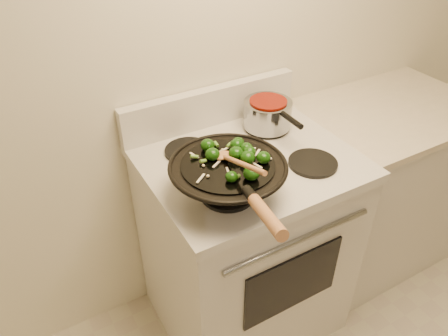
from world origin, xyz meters
TOP-DOWN VIEW (x-y plane):
  - stove at (-0.19, 1.17)m, footprint 0.78×0.67m
  - counter_unit at (0.58, 1.20)m, footprint 0.90×0.62m
  - wok at (-0.37, 1.02)m, footprint 0.38×0.63m
  - stirfry at (-0.33, 1.03)m, footprint 0.27×0.25m
  - wooden_spoon at (-0.37, 0.98)m, footprint 0.06×0.28m
  - saucepan at (-0.01, 1.32)m, footprint 0.19×0.31m

SIDE VIEW (x-z plane):
  - counter_unit at x=0.58m, z-range 0.00..0.91m
  - stove at x=-0.19m, z-range -0.07..1.01m
  - saucepan at x=-0.01m, z-range 0.93..1.05m
  - wok at x=-0.37m, z-range 0.88..1.12m
  - stirfry at x=-0.33m, z-range 1.04..1.09m
  - wooden_spoon at x=-0.37m, z-range 1.03..1.14m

